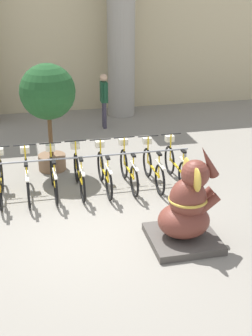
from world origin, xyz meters
The scene contains 15 objects.
ground_plane centered at (0.00, 0.00, 0.00)m, with size 60.00×60.00×0.00m, color gray.
building_facade centered at (0.00, 8.60, 3.00)m, with size 20.00×0.20×6.00m.
column_right centered at (2.25, 7.60, 2.62)m, with size 1.12×1.12×5.16m.
bike_rack centered at (0.06, 1.95, 0.63)m, with size 5.06×0.05×0.77m.
bicycle_1 centered at (-1.62, 1.84, 0.41)m, with size 0.48×1.73×1.02m.
bicycle_2 centered at (-1.06, 1.83, 0.41)m, with size 0.48×1.73×1.02m.
bicycle_3 centered at (-0.50, 1.83, 0.41)m, with size 0.48×1.73×1.02m.
bicycle_4 centered at (0.06, 1.86, 0.41)m, with size 0.48×1.73×1.02m.
bicycle_5 centered at (0.61, 1.83, 0.41)m, with size 0.48×1.73×1.02m.
bicycle_6 centered at (1.17, 1.86, 0.41)m, with size 0.48×1.73×1.02m.
bicycle_7 centered at (1.73, 1.82, 0.41)m, with size 0.48×1.73×1.02m.
bicycle_8 centered at (2.28, 1.85, 0.41)m, with size 0.48×1.73×1.02m.
elephant_statue centered at (1.63, -0.70, 0.62)m, with size 1.20×1.20×1.83m.
person_pedestrian centered at (1.42, 6.27, 1.01)m, with size 0.22×0.47×1.68m.
potted_tree centered at (-0.44, 3.21, 1.81)m, with size 1.30×1.30×2.59m.
Camera 1 is at (-1.01, -7.54, 4.45)m, focal length 50.00 mm.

